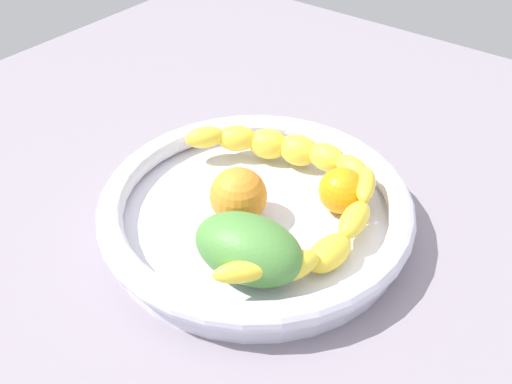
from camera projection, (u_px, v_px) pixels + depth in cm
name	position (u px, v px, depth cm)	size (l,w,h in cm)	color
kitchen_counter	(256.00, 235.00, 67.11)	(120.00, 120.00, 3.00)	gray
fruit_bowl	(256.00, 209.00, 64.65)	(34.60, 34.60, 4.76)	silver
banana_draped_left	(281.00, 148.00, 70.22)	(22.75, 10.84, 4.19)	yellow
banana_draped_right	(322.00, 241.00, 57.67)	(8.62, 23.96, 4.79)	yellow
orange_front	(238.00, 196.00, 62.41)	(6.24, 6.24, 6.24)	orange
orange_mid_left	(342.00, 191.00, 63.96)	(5.18, 5.18, 5.18)	orange
mango_green	(249.00, 249.00, 56.05)	(11.31, 7.31, 6.31)	#4F8D3D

